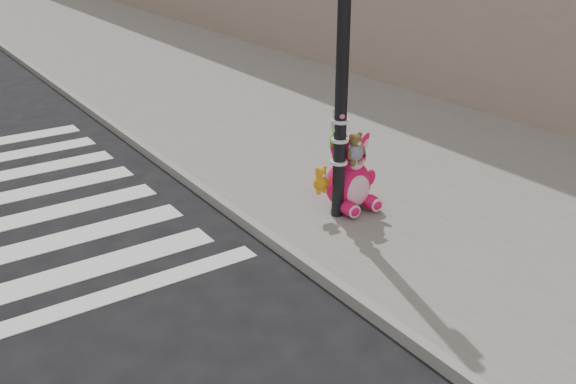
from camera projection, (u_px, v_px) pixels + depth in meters
ground at (236, 367)px, 5.90m from camera, size 120.00×120.00×0.00m
sidewalk_near at (209, 76)px, 16.02m from camera, size 7.00×80.00×0.14m
curb_edge at (71, 97)px, 14.24m from camera, size 0.12×80.00×0.15m
signal_pole at (342, 97)px, 7.93m from camera, size 0.69×0.50×4.00m
pink_bunny at (350, 178)px, 8.60m from camera, size 0.73×0.77×1.03m
red_teddy at (342, 207)px, 8.52m from camera, size 0.16×0.13×0.20m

